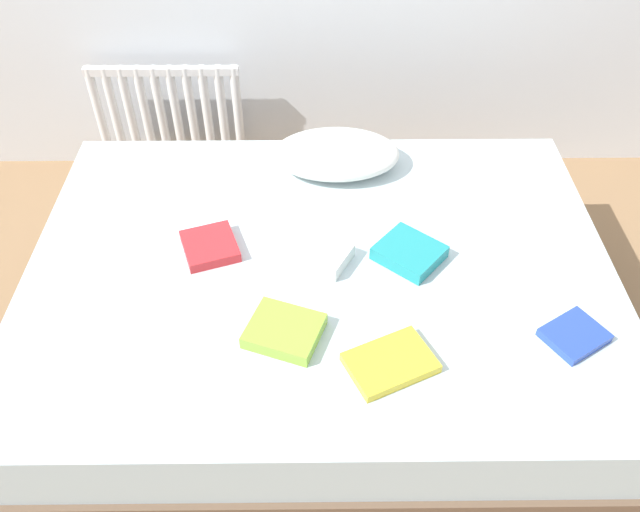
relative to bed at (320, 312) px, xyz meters
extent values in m
plane|color=#93704C|center=(0.00, 0.00, -0.25)|extent=(8.00, 8.00, 0.00)
cube|color=brown|center=(0.00, 0.00, -0.11)|extent=(2.00, 1.50, 0.28)
cube|color=silver|center=(0.00, 0.00, 0.14)|extent=(1.96, 1.46, 0.22)
cylinder|color=white|center=(-1.06, 1.20, 0.10)|extent=(0.04, 0.04, 0.49)
cylinder|color=white|center=(-0.99, 1.20, 0.10)|extent=(0.04, 0.04, 0.49)
cylinder|color=white|center=(-0.91, 1.20, 0.10)|extent=(0.04, 0.04, 0.49)
cylinder|color=white|center=(-0.84, 1.20, 0.10)|extent=(0.04, 0.04, 0.49)
cylinder|color=white|center=(-0.76, 1.20, 0.10)|extent=(0.04, 0.04, 0.49)
cylinder|color=white|center=(-0.69, 1.20, 0.10)|extent=(0.04, 0.04, 0.49)
cylinder|color=white|center=(-0.61, 1.20, 0.10)|extent=(0.04, 0.04, 0.49)
cylinder|color=white|center=(-0.54, 1.20, 0.10)|extent=(0.04, 0.04, 0.49)
cylinder|color=white|center=(-0.46, 1.20, 0.10)|extent=(0.04, 0.04, 0.49)
cylinder|color=white|center=(-0.39, 1.20, 0.10)|extent=(0.04, 0.04, 0.49)
cube|color=white|center=(-0.72, 1.20, 0.32)|extent=(0.72, 0.04, 0.04)
cube|color=white|center=(-0.72, 1.20, -0.12)|extent=(0.72, 0.04, 0.04)
ellipsoid|color=white|center=(0.07, 0.54, 0.32)|extent=(0.49, 0.33, 0.13)
cube|color=#8CC638|center=(-0.11, -0.31, 0.27)|extent=(0.26, 0.24, 0.04)
cube|color=red|center=(-0.38, 0.06, 0.27)|extent=(0.23, 0.23, 0.04)
cube|color=teal|center=(0.30, 0.02, 0.28)|extent=(0.27, 0.27, 0.05)
cube|color=white|center=(-0.01, 0.01, 0.28)|extent=(0.25, 0.22, 0.05)
cube|color=#2847B7|center=(0.75, -0.33, 0.27)|extent=(0.22, 0.21, 0.03)
cube|color=yellow|center=(0.20, -0.43, 0.27)|extent=(0.29, 0.25, 0.03)
camera|label=1|loc=(-0.02, -1.55, 1.76)|focal=36.20mm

